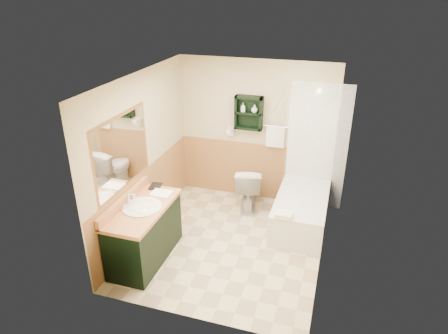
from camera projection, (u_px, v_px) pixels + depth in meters
floor at (229, 243)px, 5.84m from camera, size 3.00×3.00×0.00m
back_wall at (256, 132)px, 6.65m from camera, size 2.60×0.04×2.40m
left_wall at (141, 157)px, 5.69m from camera, size 0.04×3.00×2.40m
right_wall at (331, 182)px, 4.98m from camera, size 0.04×3.00×2.40m
ceiling at (230, 77)px, 4.82m from camera, size 2.60×3.00×0.04m
wainscot_left at (147, 200)px, 5.97m from camera, size 2.98×2.98×1.00m
wainscot_back at (254, 170)px, 6.91m from camera, size 2.58×2.58×1.00m
mirror_frame at (122, 152)px, 5.07m from camera, size 1.30×1.30×1.00m
mirror_glass at (122, 152)px, 5.07m from camera, size 1.20×1.20×0.90m
tile_right at (330, 168)px, 5.70m from camera, size 1.50×1.50×2.10m
tile_back at (317, 148)px, 6.40m from camera, size 0.95×0.95×2.10m
tile_accent at (337, 111)px, 5.35m from camera, size 1.50×1.50×0.10m
wall_shelf at (249, 113)px, 6.43m from camera, size 0.45×0.15×0.55m
hair_dryer at (231, 131)px, 6.68m from camera, size 0.10×0.24×0.18m
towel_bar at (276, 126)px, 6.43m from camera, size 0.40×0.06×0.40m
curtain_rod at (282, 99)px, 5.50m from camera, size 0.03×1.60×0.03m
shower_curtain at (281, 151)px, 6.01m from camera, size 1.05×1.05×1.70m
vanity at (145, 233)px, 5.36m from camera, size 0.59×1.26×0.80m
bathtub at (301, 211)px, 6.17m from camera, size 0.76×1.50×0.51m
toilet at (248, 187)px, 6.63m from camera, size 0.57×0.83×0.74m
counter_towel at (161, 194)px, 5.48m from camera, size 0.27×0.21×0.04m
vanity_book at (150, 180)px, 5.68m from camera, size 0.16×0.05×0.22m
tub_towel at (284, 215)px, 5.52m from camera, size 0.23×0.19×0.07m
soap_bottle_a at (243, 110)px, 6.43m from camera, size 0.10×0.15×0.07m
soap_bottle_b at (254, 109)px, 6.37m from camera, size 0.14×0.16×0.10m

